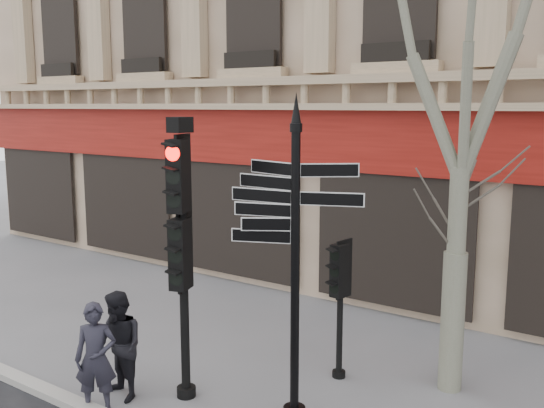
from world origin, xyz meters
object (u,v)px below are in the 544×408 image
at_px(traffic_signal_main, 182,225).
at_px(pedestrian_b, 119,346).
at_px(fingerpost, 296,206).
at_px(pedestrian_a, 96,358).
at_px(traffic_signal_secondary, 340,285).

distance_m(traffic_signal_main, pedestrian_b, 2.06).
bearing_deg(traffic_signal_main, pedestrian_b, -159.29).
bearing_deg(traffic_signal_main, fingerpost, -5.33).
distance_m(fingerpost, pedestrian_b, 3.44).
height_order(fingerpost, traffic_signal_main, fingerpost).
height_order(fingerpost, pedestrian_b, fingerpost).
relative_size(fingerpost, traffic_signal_main, 1.08).
distance_m(pedestrian_a, pedestrian_b, 0.46).
bearing_deg(traffic_signal_secondary, pedestrian_b, -124.92).
height_order(fingerpost, pedestrian_a, fingerpost).
bearing_deg(traffic_signal_secondary, fingerpost, -77.30).
bearing_deg(pedestrian_a, pedestrian_b, 57.00).
xyz_separation_m(traffic_signal_main, pedestrian_a, (-0.72, -1.06, -1.83)).
bearing_deg(pedestrian_b, traffic_signal_main, 49.90).
xyz_separation_m(traffic_signal_secondary, pedestrian_b, (-2.32, -2.50, -0.72)).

